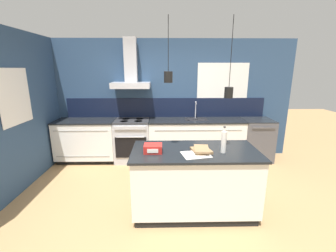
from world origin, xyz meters
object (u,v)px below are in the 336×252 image
at_px(book_stack, 201,150).
at_px(dishwasher, 256,139).
at_px(red_supply_box, 153,148).
at_px(oven_range, 133,140).
at_px(bottle_on_island, 224,142).

bearing_deg(book_stack, dishwasher, 51.17).
bearing_deg(dishwasher, red_supply_box, -138.68).
xyz_separation_m(oven_range, book_stack, (1.17, -1.92, 0.48)).
xyz_separation_m(bottle_on_island, red_supply_box, (-0.92, 0.03, -0.10)).
distance_m(dishwasher, book_stack, 2.51).
bearing_deg(oven_range, dishwasher, 0.09).
bearing_deg(dishwasher, bottle_on_island, -122.95).
relative_size(bottle_on_island, red_supply_box, 1.49).
bearing_deg(red_supply_box, oven_range, 105.62).
height_order(dishwasher, red_supply_box, red_supply_box).
relative_size(oven_range, red_supply_box, 3.84).
relative_size(book_stack, red_supply_box, 1.39).
xyz_separation_m(dishwasher, red_supply_box, (-2.18, -1.92, 0.51)).
height_order(bottle_on_island, red_supply_box, bottle_on_island).
height_order(oven_range, book_stack, book_stack).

